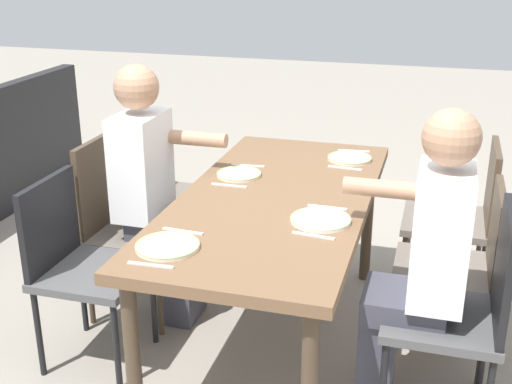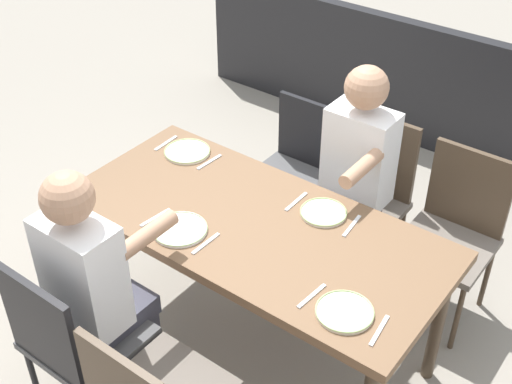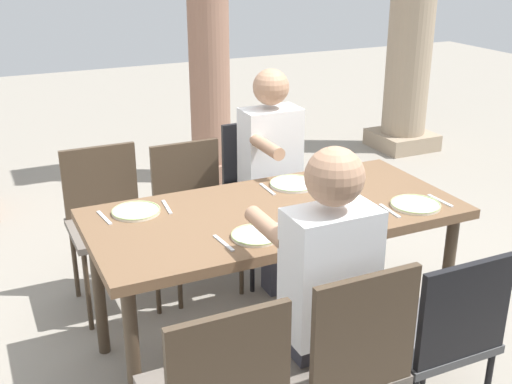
# 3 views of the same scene
# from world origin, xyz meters

# --- Properties ---
(ground_plane) EXTENTS (16.00, 16.00, 0.00)m
(ground_plane) POSITION_xyz_m (0.00, 0.00, 0.00)
(ground_plane) COLOR gray
(dining_table) EXTENTS (1.77, 0.82, 0.77)m
(dining_table) POSITION_xyz_m (0.00, 0.00, 0.70)
(dining_table) COLOR brown
(dining_table) RESTS_ON ground
(chair_west_south) EXTENTS (0.44, 0.44, 0.91)m
(chair_west_south) POSITION_xyz_m (-0.63, -0.83, 0.52)
(chair_west_south) COLOR #6A6158
(chair_west_south) RESTS_ON ground
(chair_mid_south) EXTENTS (0.44, 0.44, 0.92)m
(chair_mid_south) POSITION_xyz_m (-0.13, -0.84, 0.52)
(chair_mid_south) COLOR #6A6158
(chair_mid_south) RESTS_ON ground
(chair_east_north) EXTENTS (0.44, 0.44, 0.93)m
(chair_east_north) POSITION_xyz_m (0.32, 0.83, 0.54)
(chair_east_north) COLOR #4F4F50
(chair_east_north) RESTS_ON ground
(chair_east_south) EXTENTS (0.44, 0.44, 0.87)m
(chair_east_south) POSITION_xyz_m (0.32, -0.83, 0.50)
(chair_east_south) COLOR #4F4F50
(chair_east_south) RESTS_ON ground
(diner_woman_green) EXTENTS (0.34, 0.49, 1.29)m
(diner_woman_green) POSITION_xyz_m (0.32, 0.65, 0.70)
(diner_woman_green) COLOR #3F3F4C
(diner_woman_green) RESTS_ON ground
(diner_man_white) EXTENTS (0.35, 0.50, 1.30)m
(diner_man_white) POSITION_xyz_m (-0.13, -0.64, 0.70)
(diner_man_white) COLOR #3F3F4C
(diner_man_white) RESTS_ON ground
(patio_railing) EXTENTS (4.17, 0.10, 0.90)m
(patio_railing) POSITION_xyz_m (0.00, -2.27, 0.45)
(patio_railing) COLOR black
(patio_railing) RESTS_ON ground
(plate_0) EXTENTS (0.23, 0.23, 0.02)m
(plate_0) POSITION_xyz_m (-0.61, 0.24, 0.78)
(plate_0) COLOR silver
(plate_0) RESTS_ON dining_table
(fork_0) EXTENTS (0.04, 0.17, 0.01)m
(fork_0) POSITION_xyz_m (-0.76, 0.24, 0.78)
(fork_0) COLOR silver
(fork_0) RESTS_ON dining_table
(spoon_0) EXTENTS (0.03, 0.17, 0.01)m
(spoon_0) POSITION_xyz_m (-0.46, 0.24, 0.78)
(spoon_0) COLOR silver
(spoon_0) RESTS_ON dining_table
(plate_1) EXTENTS (0.22, 0.22, 0.02)m
(plate_1) POSITION_xyz_m (-0.21, -0.24, 0.78)
(plate_1) COLOR silver
(plate_1) RESTS_ON dining_table
(fork_1) EXTENTS (0.03, 0.17, 0.01)m
(fork_1) POSITION_xyz_m (-0.36, -0.24, 0.78)
(fork_1) COLOR silver
(fork_1) RESTS_ON dining_table
(spoon_1) EXTENTS (0.02, 0.17, 0.01)m
(spoon_1) POSITION_xyz_m (-0.06, -0.24, 0.78)
(spoon_1) COLOR silver
(spoon_1) RESTS_ON dining_table
(plate_2) EXTENTS (0.25, 0.25, 0.02)m
(plate_2) POSITION_xyz_m (0.23, 0.25, 0.78)
(plate_2) COLOR white
(plate_2) RESTS_ON dining_table
(fork_2) EXTENTS (0.02, 0.17, 0.01)m
(fork_2) POSITION_xyz_m (0.08, 0.25, 0.78)
(fork_2) COLOR silver
(fork_2) RESTS_ON dining_table
(spoon_2) EXTENTS (0.03, 0.17, 0.01)m
(spoon_2) POSITION_xyz_m (0.38, 0.25, 0.78)
(spoon_2) COLOR silver
(spoon_2) RESTS_ON dining_table
(plate_3) EXTENTS (0.24, 0.24, 0.02)m
(plate_3) POSITION_xyz_m (0.63, -0.25, 0.78)
(plate_3) COLOR silver
(plate_3) RESTS_ON dining_table
(fork_3) EXTENTS (0.03, 0.17, 0.01)m
(fork_3) POSITION_xyz_m (0.48, -0.25, 0.78)
(fork_3) COLOR silver
(fork_3) RESTS_ON dining_table
(spoon_3) EXTENTS (0.02, 0.17, 0.01)m
(spoon_3) POSITION_xyz_m (0.78, -0.25, 0.78)
(spoon_3) COLOR silver
(spoon_3) RESTS_ON dining_table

